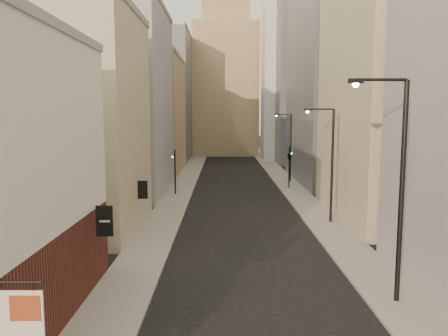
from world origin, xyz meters
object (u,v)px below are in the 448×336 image
streetlamp_near (396,178)px  streetlamp_mid (329,159)px  traffic_light_left (175,162)px  traffic_light_right (289,156)px  streetlamp_far (289,143)px  clock_tower (226,74)px  white_tower (284,62)px

streetlamp_near → streetlamp_mid: (0.67, 15.02, -0.60)m
streetlamp_near → traffic_light_left: bearing=113.2°
traffic_light_left → traffic_light_right: 13.66m
streetlamp_far → traffic_light_right: 5.44m
clock_tower → streetlamp_far: size_ratio=5.09×
streetlamp_near → streetlamp_far: (0.80, 36.94, -0.80)m
traffic_light_right → clock_tower: bearing=-104.0°
clock_tower → streetlamp_far: 44.83m
white_tower → traffic_light_right: size_ratio=8.30×
streetlamp_near → streetlamp_far: size_ratio=1.16×
streetlamp_far → traffic_light_right: (-0.73, -5.27, -1.14)m
white_tower → traffic_light_right: (-3.81, -33.56, -14.71)m
streetlamp_near → traffic_light_right: bearing=87.8°
traffic_light_left → traffic_light_right: same height
clock_tower → traffic_light_right: bearing=-81.4°
streetlamp_mid → streetlamp_far: size_ratio=1.04×
streetlamp_near → streetlamp_mid: bearing=85.4°
white_tower → streetlamp_near: white_tower is taller
streetlamp_near → streetlamp_mid: streetlamp_near is taller
clock_tower → streetlamp_mid: (7.79, -64.22, -12.39)m
clock_tower → streetlamp_mid: clock_tower is taller
streetlamp_near → traffic_light_right: streetlamp_near is taller
white_tower → streetlamp_near: size_ratio=4.06×
streetlamp_far → clock_tower: bearing=117.3°
clock_tower → streetlamp_near: (7.12, -79.24, -11.79)m
clock_tower → traffic_light_right: 50.03m
traffic_light_right → traffic_light_left: bearing=-4.2°
white_tower → traffic_light_left: (-16.77, -37.88, -14.96)m
streetlamp_mid → traffic_light_right: 16.72m
clock_tower → streetlamp_near: 80.42m
white_tower → streetlamp_far: bearing=-96.2°
clock_tower → white_tower: bearing=-51.8°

